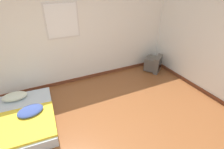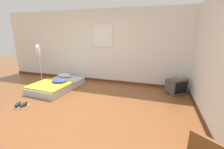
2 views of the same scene
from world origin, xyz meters
TOP-DOWN VIEW (x-y plane):
  - wall_back at (0.00, 2.49)m, footprint 8.33×0.08m
  - mattress_bed at (-1.20, 1.30)m, footprint 1.21×1.78m
  - crt_tv at (2.55, 2.02)m, footprint 0.66×0.65m

SIDE VIEW (x-z plane):
  - mattress_bed at x=-1.20m, z-range -0.04..0.30m
  - crt_tv at x=2.55m, z-range -0.01..0.48m
  - wall_back at x=0.00m, z-range -0.01..2.59m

